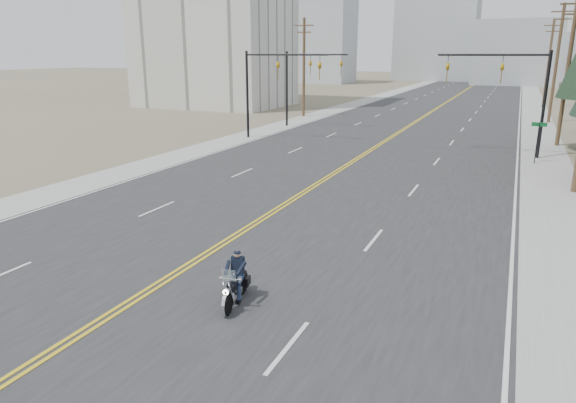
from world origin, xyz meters
The scene contains 16 objects.
road centered at (0.00, 70.00, 0.01)m, with size 20.00×200.00×0.01m, color #303033.
sidewalk_left centered at (-11.50, 70.00, 0.01)m, with size 3.00×200.00×0.01m, color #A5A5A0.
sidewalk_right centered at (11.50, 70.00, 0.01)m, with size 3.00×200.00×0.01m, color #A5A5A0.
traffic_mast_left centered at (-8.98, 32.00, 4.94)m, with size 7.10×0.26×7.00m.
traffic_mast_right centered at (8.98, 32.00, 4.94)m, with size 7.10×0.26×7.00m.
traffic_mast_far centered at (-9.31, 40.00, 4.87)m, with size 6.10×0.26×7.00m.
street_sign centered at (10.80, 30.00, 1.80)m, with size 0.90×0.06×2.62m.
utility_pole_c centered at (12.50, 38.00, 5.73)m, with size 2.20×0.30×11.00m.
utility_pole_d centered at (12.50, 53.00, 5.98)m, with size 2.20×0.30×11.50m.
utility_pole_e centered at (12.50, 70.00, 5.73)m, with size 2.20×0.30×11.00m.
utility_pole_left centered at (-12.50, 48.00, 5.48)m, with size 2.20×0.30×10.50m.
haze_bldg_a centered at (-35.00, 115.00, 11.00)m, with size 14.00×12.00×22.00m, color #B7BCC6.
haze_bldg_b centered at (8.00, 125.00, 7.00)m, with size 18.00×14.00×14.00m, color #ADB2B7.
haze_bldg_d centered at (-12.00, 140.00, 13.00)m, with size 20.00×15.00×26.00m, color #ADB2B7.
haze_bldg_f centered at (-50.00, 130.00, 8.00)m, with size 12.00×12.00×16.00m, color #ADB2B7.
motorcyclist centered at (2.73, 5.49, 0.75)m, with size 0.82×1.91×1.49m, color black, non-canonical shape.
Camera 1 is at (9.36, -5.89, 6.76)m, focal length 32.00 mm.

